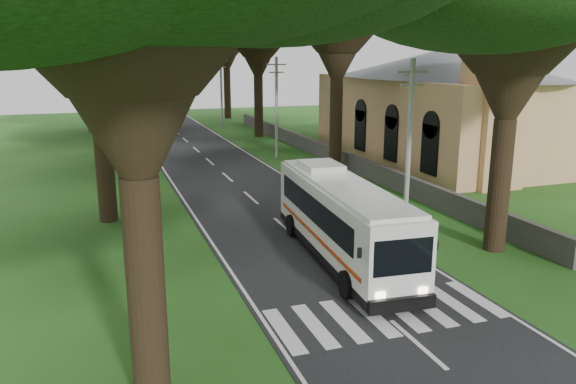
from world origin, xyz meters
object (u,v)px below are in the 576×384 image
object	(u,v)px
pole_far	(221,91)
distant_car_c	(165,112)
church	(443,97)
pole_near	(409,142)
pole_mid	(277,106)
distant_car_b	(164,124)
pedestrian	(143,265)
coach_bus	(341,218)

from	to	relation	value
pole_far	distant_car_c	bearing A→B (deg)	109.47
church	pole_near	bearing A→B (deg)	-128.50
pole_near	pole_mid	world-z (taller)	same
pole_near	pole_far	distance (m)	40.00
distant_car_b	distant_car_c	size ratio (longest dim) A/B	0.88
pole_near	pole_mid	xyz separation A→B (m)	(0.00, 20.00, 0.00)
distant_car_c	pedestrian	bearing A→B (deg)	70.69
distant_car_b	distant_car_c	world-z (taller)	distant_car_c
pole_near	coach_bus	size ratio (longest dim) A/B	0.72
distant_car_c	pole_far	bearing A→B (deg)	98.13
pole_far	distant_car_b	world-z (taller)	pole_far
pole_near	distant_car_c	size ratio (longest dim) A/B	1.77
pole_mid	pole_far	bearing A→B (deg)	90.00
pole_near	coach_bus	distance (m)	6.01
church	pole_mid	size ratio (longest dim) A/B	3.00
pole_far	pedestrian	size ratio (longest dim) A/B	4.98
coach_bus	pedestrian	world-z (taller)	coach_bus
coach_bus	distant_car_c	distance (m)	56.15
pole_mid	distant_car_c	size ratio (longest dim) A/B	1.77
pole_mid	pedestrian	distance (m)	26.51
distant_car_b	pole_far	bearing A→B (deg)	17.82
pedestrian	pole_near	bearing A→B (deg)	-89.19
pole_far	distant_car_b	distance (m)	7.40
coach_bus	distant_car_b	size ratio (longest dim) A/B	2.80
church	distant_car_b	distance (m)	31.24
church	pole_far	bearing A→B (deg)	116.82
pole_near	distant_car_c	bearing A→B (deg)	95.04
pole_mid	coach_bus	size ratio (longest dim) A/B	0.72
coach_bus	distant_car_b	distance (m)	42.97
pedestrian	pole_mid	bearing A→B (deg)	-41.58
pole_near	distant_car_c	world-z (taller)	pole_near
pole_far	distant_car_c	size ratio (longest dim) A/B	1.77
church	distant_car_b	bearing A→B (deg)	127.60
distant_car_b	pole_near	bearing A→B (deg)	-62.32
pole_far	distant_car_c	xyz separation A→B (m)	(-4.70, 13.29, -3.49)
pole_near	distant_car_c	xyz separation A→B (m)	(-4.70, 53.29, -3.49)
pole_mid	distant_car_c	xyz separation A→B (m)	(-4.70, 33.29, -3.49)
coach_bus	pedestrian	bearing A→B (deg)	-174.10
pole_near	pole_mid	size ratio (longest dim) A/B	1.00
pole_near	pole_far	size ratio (longest dim) A/B	1.00
distant_car_b	pedestrian	distance (m)	43.58
coach_bus	distant_car_c	size ratio (longest dim) A/B	2.46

